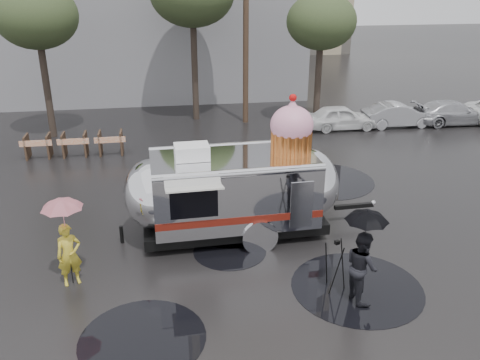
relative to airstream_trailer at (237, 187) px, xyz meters
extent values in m
plane|color=black|center=(-0.24, -2.12, -1.50)|extent=(120.00, 120.00, 0.00)
cylinder|color=black|center=(3.96, 3.50, -1.50)|extent=(3.59, 3.59, 0.01)
cylinder|color=black|center=(-0.37, -1.10, -1.50)|extent=(2.07, 2.07, 0.01)
cylinder|color=black|center=(-2.74, -4.46, -1.50)|extent=(2.77, 2.77, 0.01)
cylinder|color=black|center=(2.55, -3.35, -1.50)|extent=(3.30, 3.30, 0.01)
cylinder|color=black|center=(0.00, 0.60, -1.50)|extent=(3.26, 3.26, 0.01)
cylinder|color=#473323|center=(2.26, 11.88, 3.00)|extent=(0.28, 0.28, 9.00)
cylinder|color=#382D26|center=(-7.24, 10.88, 1.42)|extent=(0.32, 0.32, 5.85)
ellipsoid|color=#2B391F|center=(-7.24, 10.88, 4.02)|extent=(3.64, 3.64, 2.86)
cylinder|color=#382D26|center=(-0.24, 12.88, 1.87)|extent=(0.32, 0.32, 6.75)
cylinder|color=#382D26|center=(5.76, 10.88, 1.20)|extent=(0.32, 0.32, 5.40)
ellipsoid|color=#2B391F|center=(5.76, 10.88, 3.60)|extent=(3.36, 3.36, 2.64)
cube|color=#473323|center=(-7.74, 7.88, -1.00)|extent=(0.08, 0.80, 1.00)
cube|color=#473323|center=(-6.84, 7.88, -1.00)|extent=(0.08, 0.80, 1.00)
cube|color=#E5590C|center=(-7.29, 7.50, -0.75)|extent=(1.30, 0.04, 0.25)
cube|color=#473323|center=(-6.24, 7.88, -1.00)|extent=(0.08, 0.80, 1.00)
cube|color=#473323|center=(-5.34, 7.88, -1.00)|extent=(0.08, 0.80, 1.00)
cube|color=#E5590C|center=(-5.79, 7.50, -0.75)|extent=(1.30, 0.04, 0.25)
cube|color=#473323|center=(-4.74, 7.88, -1.00)|extent=(0.08, 0.80, 1.00)
cube|color=#473323|center=(-3.84, 7.88, -1.00)|extent=(0.08, 0.80, 1.00)
cube|color=#E5590C|center=(-4.29, 7.50, -0.75)|extent=(1.30, 0.04, 0.25)
imported|color=silver|center=(6.76, 9.88, -0.80)|extent=(4.00, 1.80, 1.40)
imported|color=#B2B2B7|center=(9.76, 9.88, -0.80)|extent=(4.00, 1.80, 1.40)
imported|color=#B2B2B7|center=(12.76, 9.88, -0.78)|extent=(4.20, 1.80, 1.44)
cube|color=silver|center=(-0.10, 0.00, 0.00)|extent=(4.79, 2.63, 1.92)
ellipsoid|color=silver|center=(2.25, 0.09, 0.00)|extent=(1.69, 2.51, 1.92)
ellipsoid|color=silver|center=(-2.45, -0.08, 0.00)|extent=(1.69, 2.51, 1.92)
cube|color=black|center=(-0.10, 0.00, -1.13)|extent=(5.42, 2.33, 0.32)
cylinder|color=black|center=(0.47, -1.08, -1.13)|extent=(0.76, 0.26, 0.75)
cylinder|color=black|center=(0.40, 1.12, -1.13)|extent=(0.76, 0.26, 0.75)
cylinder|color=silver|center=(0.48, -1.23, -1.07)|extent=(1.03, 0.14, 1.03)
cube|color=black|center=(3.75, 0.14, -0.97)|extent=(1.29, 0.17, 0.13)
sphere|color=silver|center=(4.39, 0.16, -0.91)|extent=(0.18, 0.18, 0.17)
cylinder|color=black|center=(-3.41, -0.12, -1.23)|extent=(0.11, 0.11, 0.53)
cube|color=#5D160D|center=(-0.06, -1.22, -0.48)|extent=(4.70, 0.20, 0.21)
cube|color=#5D160D|center=(-0.14, 1.23, -0.48)|extent=(4.70, 0.20, 0.21)
cube|color=black|center=(-1.34, -1.28, 0.16)|extent=(1.28, 0.08, 0.86)
cube|color=#B9B7AD|center=(-1.33, -1.54, 0.69)|extent=(1.52, 0.58, 0.15)
cube|color=silver|center=(1.65, -1.18, -0.16)|extent=(0.64, 0.05, 1.39)
cube|color=white|center=(-1.28, -0.04, 1.17)|extent=(0.99, 0.73, 0.41)
cylinder|color=orange|center=(1.61, 0.06, 1.28)|extent=(1.15, 1.15, 0.64)
ellipsoid|color=pink|center=(1.61, 0.06, 1.79)|extent=(1.28, 1.28, 1.11)
cone|color=pink|center=(1.61, 0.06, 2.35)|extent=(0.55, 0.55, 0.43)
sphere|color=red|center=(1.61, 0.06, 2.58)|extent=(0.22, 0.22, 0.21)
imported|color=gold|center=(-4.54, -2.04, -0.67)|extent=(0.70, 0.58, 1.66)
imported|color=pink|center=(-4.54, -2.04, 0.47)|extent=(1.22, 1.22, 0.84)
cylinder|color=black|center=(-4.54, -2.04, -0.68)|extent=(0.02, 0.02, 1.65)
imported|color=black|center=(2.42, -3.79, -0.60)|extent=(0.58, 0.92, 1.80)
imported|color=black|center=(2.42, -3.79, 0.47)|extent=(1.23, 1.23, 0.84)
cylinder|color=black|center=(2.42, -3.79, -0.68)|extent=(0.02, 0.02, 1.65)
cylinder|color=black|center=(2.17, -3.23, -0.85)|extent=(0.12, 0.29, 1.32)
cylinder|color=black|center=(1.78, -3.15, -0.85)|extent=(0.21, 0.24, 1.32)
cylinder|color=black|center=(1.91, -3.53, -0.85)|extent=(0.30, 0.08, 1.32)
cube|color=black|center=(1.95, -3.30, -0.18)|extent=(0.14, 0.12, 0.09)
camera|label=1|loc=(-2.03, -13.52, 5.91)|focal=38.00mm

